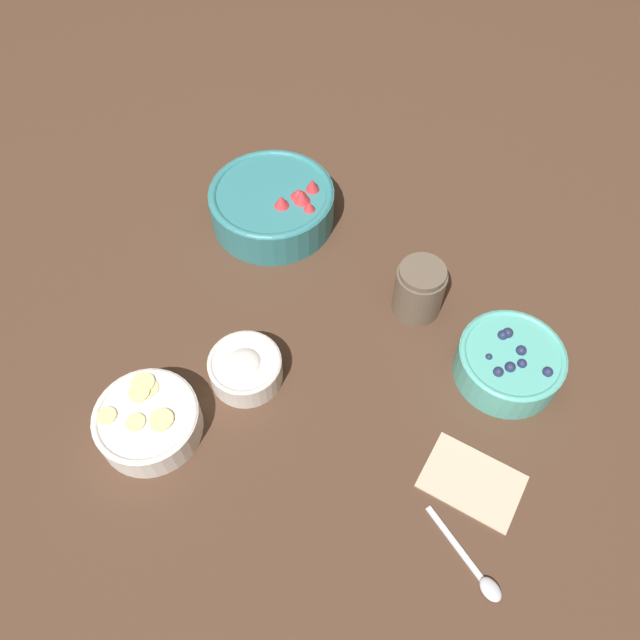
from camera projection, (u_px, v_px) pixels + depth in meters
name	position (u px, v px, depth m)	size (l,w,h in m)	color
ground_plane	(302.00, 377.00, 0.93)	(4.00, 4.00, 0.00)	#4C3323
bowl_strawberries	(273.00, 203.00, 1.08)	(0.22, 0.22, 0.09)	teal
bowl_blueberries	(510.00, 362.00, 0.91)	(0.15, 0.15, 0.07)	#56B7A8
bowl_bananas	(148.00, 420.00, 0.86)	(0.15, 0.15, 0.05)	white
bowl_cream	(245.00, 367.00, 0.91)	(0.11, 0.11, 0.05)	silver
jar_chocolate	(419.00, 291.00, 0.97)	(0.08, 0.08, 0.09)	brown
napkin	(472.00, 481.00, 0.84)	(0.15, 0.11, 0.01)	beige
spoon	(476.00, 571.00, 0.78)	(0.14, 0.05, 0.01)	silver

